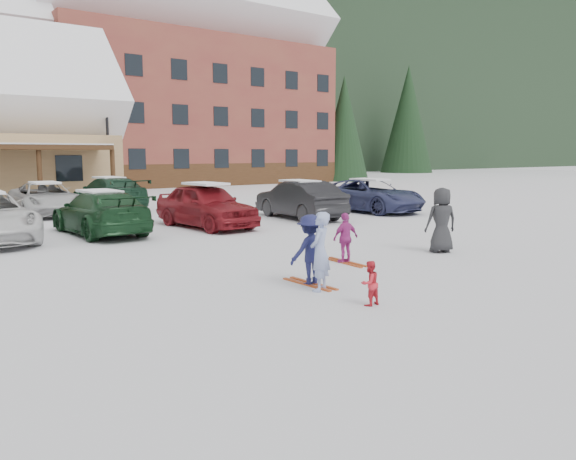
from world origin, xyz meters
TOP-DOWN VIEW (x-y plane):
  - ground at (0.00, 0.00)m, footprint 160.00×160.00m
  - alpine_hotel at (14.27, 38.00)m, footprint 31.48×14.01m
  - lamp_post at (4.54, 24.11)m, footprint 0.50×0.25m
  - conifer_1 at (30.00, 32.00)m, footprint 4.84×4.84m
  - conifer_3 at (6.00, 44.00)m, footprint 3.96×3.96m
  - conifer_4 at (34.00, 46.00)m, footprint 5.06×5.06m
  - adult_skier at (0.06, -0.33)m, footprint 0.66×0.60m
  - toddler_red at (0.08, -1.64)m, footprint 0.39×0.31m
  - child_navy at (0.22, 0.17)m, footprint 0.92×0.55m
  - skis_child_navy at (0.22, 0.17)m, footprint 0.25×1.41m
  - child_magenta at (2.31, 1.42)m, footprint 0.72×0.33m
  - skis_child_magenta at (2.31, 1.42)m, footprint 0.28×1.41m
  - bystander_dark at (5.30, 0.98)m, footprint 0.99×0.84m
  - parked_car_3 at (-0.78, 9.64)m, footprint 2.09×4.88m
  - parked_car_4 at (2.77, 9.16)m, footprint 2.19×4.69m
  - parked_car_5 at (7.09, 9.35)m, footprint 1.99×4.71m
  - parked_car_6 at (11.26, 9.60)m, footprint 2.64×5.33m
  - parked_car_10 at (-0.76, 16.70)m, footprint 2.42×5.04m
  - parked_car_11 at (2.30, 17.69)m, footprint 2.39×5.24m

SIDE VIEW (x-z plane):
  - ground at x=0.00m, z-range 0.00..0.00m
  - skis_child_navy at x=0.22m, z-range 0.00..0.03m
  - skis_child_magenta at x=2.31m, z-range 0.00..0.03m
  - toddler_red at x=0.08m, z-range 0.00..0.78m
  - child_magenta at x=2.31m, z-range 0.00..1.20m
  - parked_car_10 at x=-0.76m, z-range 0.00..1.38m
  - child_navy at x=0.22m, z-range 0.00..1.40m
  - parked_car_3 at x=-0.78m, z-range 0.00..1.40m
  - parked_car_6 at x=11.26m, z-range 0.00..1.45m
  - parked_car_11 at x=2.30m, z-range 0.00..1.49m
  - adult_skier at x=0.06m, z-range 0.00..1.51m
  - parked_car_5 at x=7.09m, z-range 0.00..1.51m
  - parked_car_4 at x=2.77m, z-range 0.00..1.55m
  - bystander_dark at x=5.30m, z-range 0.00..1.71m
  - lamp_post at x=4.54m, z-range 0.39..5.93m
  - conifer_3 at x=6.00m, z-range 0.53..9.71m
  - conifer_1 at x=30.00m, z-range 0.65..11.87m
  - conifer_4 at x=34.00m, z-range 0.68..12.41m
  - alpine_hotel at x=14.27m, z-range -2.11..19.37m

